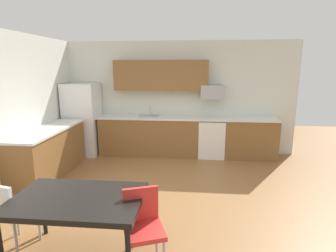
{
  "coord_description": "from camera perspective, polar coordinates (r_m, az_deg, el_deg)",
  "views": [
    {
      "loc": [
        0.47,
        -4.0,
        2.1
      ],
      "look_at": [
        0.0,
        1.0,
        1.0
      ],
      "focal_mm": 29.05,
      "sensor_mm": 36.0,
      "label": 1
    }
  ],
  "objects": [
    {
      "name": "ground_plane",
      "position": [
        4.55,
        -1.21,
        -15.17
      ],
      "size": [
        12.0,
        12.0,
        0.0
      ],
      "primitive_type": "plane",
      "color": "olive"
    },
    {
      "name": "wall_back",
      "position": [
        6.71,
        1.32,
        5.93
      ],
      "size": [
        5.8,
        0.1,
        2.7
      ],
      "primitive_type": "cube",
      "color": "silver",
      "rests_on": "ground"
    },
    {
      "name": "cabinet_run_back",
      "position": [
        6.6,
        -3.91,
        -2.16
      ],
      "size": [
        2.35,
        0.6,
        0.9
      ],
      "primitive_type": "cube",
      "color": "brown",
      "rests_on": "ground"
    },
    {
      "name": "cabinet_run_back_right",
      "position": [
        6.65,
        16.75,
        -2.55
      ],
      "size": [
        1.2,
        0.6,
        0.9
      ],
      "primitive_type": "cube",
      "color": "brown",
      "rests_on": "ground"
    },
    {
      "name": "cabinet_run_left",
      "position": [
        5.79,
        -23.63,
        -5.3
      ],
      "size": [
        0.6,
        2.0,
        0.9
      ],
      "primitive_type": "cube",
      "color": "brown",
      "rests_on": "ground"
    },
    {
      "name": "countertop_back",
      "position": [
        6.43,
        1.08,
        1.78
      ],
      "size": [
        4.8,
        0.64,
        0.04
      ],
      "primitive_type": "cube",
      "color": "silver",
      "rests_on": "cabinet_run_back"
    },
    {
      "name": "countertop_left",
      "position": [
        5.67,
        -24.03,
        -0.76
      ],
      "size": [
        0.64,
        2.0,
        0.04
      ],
      "primitive_type": "cube",
      "color": "silver",
      "rests_on": "cabinet_run_left"
    },
    {
      "name": "upper_cabinets_back",
      "position": [
        6.48,
        -1.49,
        10.58
      ],
      "size": [
        2.2,
        0.34,
        0.7
      ],
      "primitive_type": "cube",
      "color": "brown"
    },
    {
      "name": "refrigerator",
      "position": [
        6.88,
        -17.41,
        1.35
      ],
      "size": [
        0.76,
        0.7,
        1.71
      ],
      "primitive_type": "cube",
      "color": "white",
      "rests_on": "ground"
    },
    {
      "name": "oven_range",
      "position": [
        6.53,
        9.0,
        -2.39
      ],
      "size": [
        0.6,
        0.6,
        0.91
      ],
      "color": "white",
      "rests_on": "ground"
    },
    {
      "name": "microwave",
      "position": [
        6.44,
        9.26,
        7.06
      ],
      "size": [
        0.54,
        0.36,
        0.32
      ],
      "primitive_type": "cube",
      "color": "#9EA0A5"
    },
    {
      "name": "sink_basin",
      "position": [
        6.51,
        -4.0,
        1.51
      ],
      "size": [
        0.48,
        0.4,
        0.14
      ],
      "primitive_type": "cube",
      "color": "#A5A8AD",
      "rests_on": "countertop_back"
    },
    {
      "name": "sink_faucet",
      "position": [
        6.65,
        -3.78,
        3.16
      ],
      "size": [
        0.02,
        0.02,
        0.24
      ],
      "primitive_type": "cylinder",
      "color": "#B2B5BA",
      "rests_on": "countertop_back"
    },
    {
      "name": "dining_table",
      "position": [
        3.19,
        -18.45,
        -14.95
      ],
      "size": [
        1.4,
        0.9,
        0.73
      ],
      "color": "black",
      "rests_on": "ground"
    },
    {
      "name": "chair_near_table",
      "position": [
        3.03,
        -5.33,
        -19.52
      ],
      "size": [
        0.51,
        0.51,
        0.85
      ],
      "color": "red",
      "rests_on": "ground"
    },
    {
      "name": "chair_far_side",
      "position": [
        3.72,
        -30.43,
        -14.9
      ],
      "size": [
        0.48,
        0.48,
        0.85
      ],
      "color": "white",
      "rests_on": "ground"
    }
  ]
}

